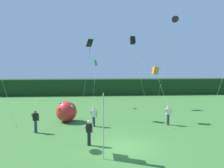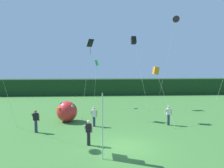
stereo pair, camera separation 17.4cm
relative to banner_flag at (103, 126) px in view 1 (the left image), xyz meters
name	(u,v)px [view 1 (the left image)]	position (x,y,z in m)	size (l,w,h in m)	color
ground_plane	(123,147)	(1.29, 1.34, -1.73)	(120.00, 120.00, 0.00)	#3D7533
distant_treeline	(106,87)	(1.29, 25.28, -0.43)	(80.00, 2.40, 2.60)	#193819
banner_flag	(103,126)	(0.00, 0.00, 0.00)	(0.06, 1.03, 3.61)	#B7B7BC
person_near_banner	(94,116)	(-0.58, 6.16, -0.88)	(0.55, 0.48, 1.60)	#2D334C
person_mid_field	(168,115)	(5.66, 6.19, -0.86)	(0.55, 0.48, 1.64)	#2D334C
person_far_left	(36,121)	(-4.89, 4.78, -0.82)	(0.55, 0.48, 1.70)	#2D334C
person_far_right	(89,132)	(-0.84, 1.84, -0.87)	(0.55, 0.48, 1.61)	black
inflatable_balloon	(66,112)	(-3.01, 7.86, -0.81)	(1.83, 1.83, 1.83)	red
kite_black_delta_1	(175,20)	(7.78, 11.02, 7.86)	(1.84, 2.22, 10.02)	brown
kite_black_box_2	(133,40)	(3.99, 14.72, 6.14)	(1.56, 3.55, 8.38)	brown
kite_green_diamond_3	(95,66)	(-0.41, 15.09, 3.17)	(0.61, 2.46, 5.58)	brown
kite_orange_box_4	(155,71)	(4.96, 7.87, 2.77)	(1.26, 3.03, 4.88)	brown
kite_black_diamond_6	(89,47)	(-0.99, 9.69, 4.97)	(1.24, 1.39, 7.46)	brown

